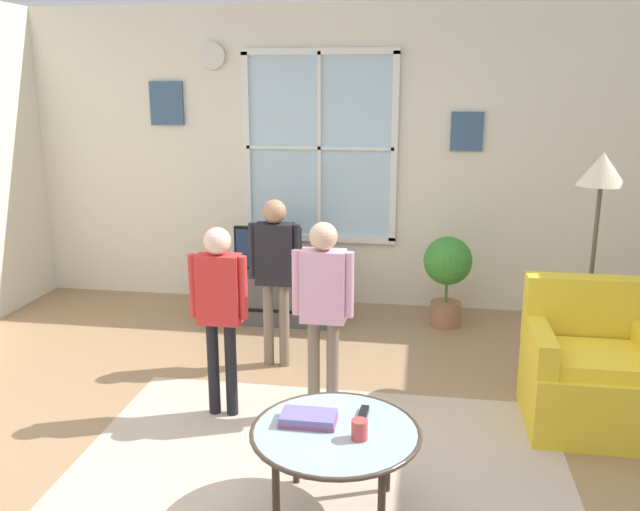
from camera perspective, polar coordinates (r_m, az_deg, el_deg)
The scene contains 15 objects.
ground_plane at distance 3.96m, azimuth -1.19°, elevation -16.97°, with size 6.86×6.19×0.02m, color #9E7A56.
back_wall at distance 6.24m, azimuth 3.22°, elevation 8.28°, with size 6.26×0.17×2.76m.
area_rug at distance 3.88m, azimuth 0.02°, elevation -17.39°, with size 2.72×1.88×0.01m, color #C6B29E.
tv_stand at distance 6.00m, azimuth -4.39°, elevation -3.41°, with size 1.17×0.48×0.43m.
television at distance 5.88m, azimuth -4.48°, elevation 0.58°, with size 0.60×0.08×0.41m.
armchair at distance 4.49m, azimuth 22.06°, elevation -9.30°, with size 0.76×0.74×0.87m.
coffee_table at distance 3.28m, azimuth 1.33°, elevation -15.10°, with size 0.82×0.82×0.46m.
book_stack at distance 3.32m, azimuth -1.00°, elevation -13.73°, with size 0.27×0.15×0.05m.
cup at distance 3.18m, azimuth 3.39°, elevation -14.62°, with size 0.08×0.08×0.09m, color #BF3F3F.
remote_near_books at distance 3.40m, azimuth 3.72°, elevation -13.30°, with size 0.04×0.14×0.02m, color black.
person_black_shirt at distance 4.85m, azimuth -3.85°, elevation -0.69°, with size 0.38×0.17×1.26m.
person_red_shirt at distance 4.15m, azimuth -8.58°, elevation -3.79°, with size 0.37×0.17×1.22m.
person_pink_shirt at distance 4.08m, azimuth 0.27°, elevation -3.62°, with size 0.38×0.17×1.26m.
potted_plant_by_window at distance 5.83m, azimuth 10.82°, elevation -1.24°, with size 0.42×0.42×0.79m.
floor_lamp at distance 4.83m, azimuth 22.79°, elevation 4.98°, with size 0.32×0.32×1.62m.
Camera 1 is at (0.60, -3.32, 2.05)m, focal length 37.47 mm.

